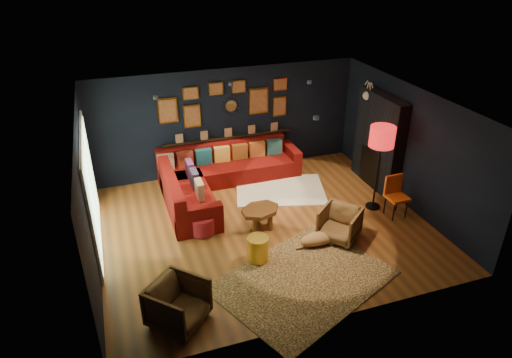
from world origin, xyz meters
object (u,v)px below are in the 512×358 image
object	(u,v)px
orange_chair	(395,192)
dog	(319,236)
sectional	(214,178)
armchair_left	(178,302)
coffee_table	(260,212)
pouf	(202,224)
armchair_right	(340,223)
floor_lamp	(382,140)
gold_stool	(258,249)

from	to	relation	value
orange_chair	dog	world-z (taller)	orange_chair
sectional	armchair_left	world-z (taller)	sectional
coffee_table	armchair_left	bearing A→B (deg)	-134.81
armchair_left	pouf	bearing A→B (deg)	24.21
sectional	dog	bearing A→B (deg)	-63.04
armchair_left	armchair_right	bearing A→B (deg)	-25.05
coffee_table	armchair_left	xyz separation A→B (m)	(-2.03, -2.04, 0.03)
armchair_left	armchair_right	world-z (taller)	armchair_left
armchair_left	dog	xyz separation A→B (m)	(2.91, 1.13, -0.21)
armchair_left	dog	size ratio (longest dim) A/B	0.74
pouf	dog	world-z (taller)	pouf
armchair_right	dog	distance (m)	0.49
armchair_left	dog	distance (m)	3.13
pouf	orange_chair	size ratio (longest dim) A/B	0.60
floor_lamp	dog	world-z (taller)	floor_lamp
armchair_left	gold_stool	xyz separation A→B (m)	(1.64, 1.05, -0.15)
sectional	armchair_right	xyz separation A→B (m)	(1.84, -2.67, 0.04)
pouf	orange_chair	xyz separation A→B (m)	(4.01, -0.62, 0.32)
sectional	orange_chair	distance (m)	4.04
pouf	armchair_left	bearing A→B (deg)	-111.24
coffee_table	orange_chair	size ratio (longest dim) A/B	1.12
pouf	dog	distance (m)	2.33
sectional	pouf	xyz separation A→B (m)	(-0.65, -1.61, -0.12)
orange_chair	floor_lamp	world-z (taller)	floor_lamp
armchair_right	orange_chair	size ratio (longest dim) A/B	0.82
sectional	dog	distance (m)	3.07
armchair_left	floor_lamp	bearing A→B (deg)	-21.22
gold_stool	orange_chair	world-z (taller)	orange_chair
armchair_left	coffee_table	bearing A→B (deg)	0.64
coffee_table	floor_lamp	xyz separation A→B (m)	(2.61, -0.04, 1.24)
gold_stool	orange_chair	bearing A→B (deg)	10.05
armchair_left	gold_stool	world-z (taller)	armchair_left
gold_stool	orange_chair	xyz separation A→B (m)	(3.25, 0.58, 0.28)
coffee_table	dog	bearing A→B (deg)	-46.03
coffee_table	dog	distance (m)	1.28
dog	armchair_right	bearing A→B (deg)	6.47
armchair_left	armchair_right	distance (m)	3.57
gold_stool	dog	distance (m)	1.28
coffee_table	armchair_right	bearing A→B (deg)	-32.59
pouf	floor_lamp	distance (m)	4.02
armchair_right	floor_lamp	size ratio (longest dim) A/B	0.39
pouf	coffee_table	bearing A→B (deg)	-10.16
armchair_right	floor_lamp	xyz separation A→B (m)	(1.28, 0.81, 1.24)
sectional	armchair_left	size ratio (longest dim) A/B	4.31
gold_stool	floor_lamp	bearing A→B (deg)	17.57
gold_stool	pouf	bearing A→B (deg)	122.44
coffee_table	gold_stool	distance (m)	1.07
pouf	gold_stool	distance (m)	1.42
sectional	floor_lamp	world-z (taller)	floor_lamp
coffee_table	floor_lamp	world-z (taller)	floor_lamp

